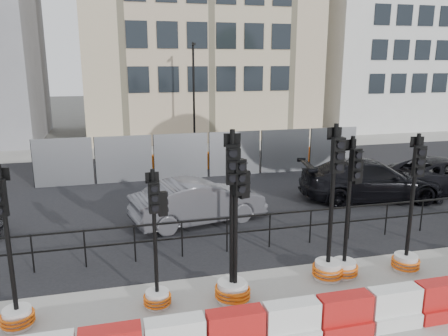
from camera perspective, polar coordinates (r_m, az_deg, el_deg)
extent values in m
plane|color=#51514C|center=(11.21, 8.08, -12.74)|extent=(120.00, 120.00, 0.00)
cube|color=black|center=(17.44, -0.63, -2.80)|extent=(40.00, 14.00, 0.03)
cube|color=gray|center=(26.03, -5.33, 2.66)|extent=(40.00, 4.00, 0.02)
cube|color=#BDB08A|center=(32.06, -3.76, 20.90)|extent=(15.00, 10.00, 18.00)
cube|color=silver|center=(37.74, 20.44, 17.49)|extent=(12.00, 9.00, 16.00)
cylinder|color=black|center=(11.54, -23.74, -10.29)|extent=(0.04, 0.04, 1.00)
cylinder|color=black|center=(11.39, -17.70, -10.07)|extent=(0.04, 0.04, 1.00)
cylinder|color=black|center=(11.37, -11.57, -9.74)|extent=(0.04, 0.04, 1.00)
cylinder|color=black|center=(11.47, -5.50, -9.29)|extent=(0.04, 0.04, 1.00)
cylinder|color=black|center=(11.69, 0.39, -8.77)|extent=(0.04, 0.04, 1.00)
cylinder|color=black|center=(12.03, 5.99, -8.18)|extent=(0.04, 0.04, 1.00)
cylinder|color=black|center=(12.47, 11.21, -7.56)|extent=(0.04, 0.04, 1.00)
cylinder|color=black|center=(13.01, 16.03, -6.93)|extent=(0.04, 0.04, 1.00)
cylinder|color=black|center=(13.64, 20.42, -6.32)|extent=(0.04, 0.04, 1.00)
cylinder|color=black|center=(14.34, 24.40, -5.73)|extent=(0.04, 0.04, 1.00)
cube|color=black|center=(11.86, 6.04, -6.03)|extent=(18.00, 0.04, 0.04)
cube|color=black|center=(12.01, 5.99, -7.96)|extent=(18.00, 0.04, 0.04)
cube|color=gray|center=(18.78, -20.25, 0.65)|extent=(2.30, 0.05, 2.00)
cylinder|color=black|center=(18.95, -23.70, 0.44)|extent=(0.05, 0.05, 2.00)
cube|color=gray|center=(18.68, -12.92, 1.08)|extent=(2.30, 0.05, 2.00)
cylinder|color=black|center=(18.69, -16.44, 0.88)|extent=(0.05, 0.05, 2.00)
cube|color=gray|center=(18.87, -5.63, 1.50)|extent=(2.30, 0.05, 2.00)
cylinder|color=black|center=(18.74, -9.10, 1.30)|extent=(0.05, 0.05, 2.00)
cube|color=gray|center=(19.37, 1.41, 1.88)|extent=(2.30, 0.05, 2.00)
cylinder|color=black|center=(19.10, -1.92, 1.70)|extent=(0.05, 0.05, 2.00)
cube|color=gray|center=(20.14, 8.00, 2.20)|extent=(2.30, 0.05, 2.00)
cylinder|color=black|center=(19.74, 4.91, 2.05)|extent=(0.05, 0.05, 2.00)
cube|color=gray|center=(21.16, 14.04, 2.48)|extent=(2.30, 0.05, 2.00)
cylinder|color=black|center=(20.64, 11.22, 2.35)|extent=(0.05, 0.05, 2.00)
cube|color=orange|center=(20.27, -14.09, 0.26)|extent=(1.00, 0.40, 0.80)
cube|color=orange|center=(20.36, -8.46, 0.59)|extent=(1.00, 0.40, 0.80)
cube|color=orange|center=(20.65, -2.94, 0.90)|extent=(1.00, 0.40, 0.80)
cube|color=orange|center=(21.12, 2.39, 1.20)|extent=(1.00, 0.40, 0.80)
cube|color=orange|center=(21.77, 7.44, 1.47)|extent=(1.00, 0.40, 0.80)
cube|color=orange|center=(22.58, 12.17, 1.72)|extent=(1.00, 0.40, 0.80)
cylinder|color=black|center=(24.73, -3.96, 9.10)|extent=(0.12, 0.12, 6.00)
cube|color=black|center=(24.42, -3.96, 15.86)|extent=(0.12, 0.50, 0.12)
cube|color=white|center=(7.85, -6.42, -20.61)|extent=(1.00, 0.35, 0.50)
cube|color=red|center=(8.03, 1.48, -19.68)|extent=(1.00, 0.35, 0.50)
cube|color=white|center=(8.55, 8.72, -20.75)|extent=(1.00, 0.50, 0.30)
cube|color=white|center=(8.33, 8.83, -18.48)|extent=(1.00, 0.35, 0.50)
cube|color=red|center=(8.96, 15.29, -19.35)|extent=(1.00, 0.50, 0.30)
cube|color=red|center=(8.75, 15.46, -17.14)|extent=(1.00, 0.35, 0.50)
cube|color=white|center=(9.47, 21.12, -17.88)|extent=(1.00, 0.50, 0.30)
cube|color=white|center=(9.27, 21.34, -15.76)|extent=(1.00, 0.35, 0.50)
cube|color=red|center=(10.06, 26.22, -16.43)|extent=(1.00, 0.50, 0.30)
cube|color=red|center=(9.88, 26.47, -14.40)|extent=(1.00, 0.35, 0.50)
cylinder|color=silver|center=(9.68, -25.36, -17.28)|extent=(0.53, 0.53, 0.39)
torus|color=#E25A0C|center=(9.72, -25.31, -17.68)|extent=(0.64, 0.64, 0.05)
torus|color=#E25A0C|center=(9.68, -25.36, -17.28)|extent=(0.64, 0.64, 0.05)
torus|color=#E25A0C|center=(9.64, -25.40, -16.88)|extent=(0.64, 0.64, 0.05)
cylinder|color=black|center=(9.01, -26.38, -8.65)|extent=(0.09, 0.09, 2.93)
cube|color=black|center=(8.69, -27.11, -0.71)|extent=(0.29, 0.09, 0.23)
cylinder|color=silver|center=(9.55, -8.70, -16.55)|extent=(0.48, 0.48, 0.36)
torus|color=#E25A0C|center=(9.59, -8.68, -16.92)|extent=(0.58, 0.58, 0.04)
torus|color=#E25A0C|center=(9.55, -8.70, -16.55)|extent=(0.58, 0.58, 0.04)
torus|color=#E25A0C|center=(9.52, -8.71, -16.18)|extent=(0.58, 0.58, 0.04)
cylinder|color=black|center=(8.92, -9.03, -8.57)|extent=(0.08, 0.08, 2.69)
cube|color=black|center=(8.55, -9.11, -3.82)|extent=(0.22, 0.14, 0.63)
cylinder|color=black|center=(8.54, -8.99, -5.22)|extent=(0.14, 0.05, 0.13)
cylinder|color=black|center=(8.48, -9.04, -3.96)|extent=(0.14, 0.05, 0.13)
cylinder|color=black|center=(8.42, -9.09, -2.68)|extent=(0.14, 0.05, 0.13)
cube|color=black|center=(8.60, -9.37, -1.23)|extent=(0.27, 0.04, 0.22)
cube|color=black|center=(8.73, -8.02, -4.64)|extent=(0.19, 0.13, 0.49)
cylinder|color=silver|center=(9.63, 1.00, -15.79)|extent=(0.60, 0.60, 0.45)
torus|color=#E25A0C|center=(9.68, 1.00, -16.25)|extent=(0.73, 0.73, 0.06)
torus|color=#E25A0C|center=(9.63, 1.00, -15.79)|extent=(0.73, 0.73, 0.06)
torus|color=#E25A0C|center=(9.59, 1.01, -15.33)|extent=(0.73, 0.73, 0.06)
cylinder|color=black|center=(8.89, 1.05, -5.69)|extent=(0.10, 0.10, 3.36)
cube|color=black|center=(8.48, 1.15, 0.45)|extent=(0.29, 0.21, 0.78)
cylinder|color=black|center=(8.45, 1.19, -1.32)|extent=(0.18, 0.09, 0.17)
cylinder|color=black|center=(8.39, 1.20, 0.31)|extent=(0.18, 0.09, 0.17)
cylinder|color=black|center=(8.34, 1.21, 1.95)|extent=(0.18, 0.09, 0.17)
cube|color=black|center=(8.58, 1.06, 3.66)|extent=(0.34, 0.10, 0.27)
cylinder|color=silver|center=(9.62, 1.45, -15.98)|extent=(0.55, 0.55, 0.41)
torus|color=#E25A0C|center=(9.66, 1.44, -16.41)|extent=(0.67, 0.67, 0.05)
torus|color=#E25A0C|center=(9.62, 1.45, -15.98)|extent=(0.67, 0.67, 0.05)
torus|color=#E25A0C|center=(9.58, 1.45, -15.56)|extent=(0.67, 0.67, 0.05)
cylinder|color=black|center=(8.92, 1.51, -6.79)|extent=(0.09, 0.09, 3.07)
cube|color=black|center=(8.54, 2.02, -1.23)|extent=(0.28, 0.22, 0.72)
cylinder|color=black|center=(8.54, 2.32, -2.81)|extent=(0.16, 0.10, 0.15)
cylinder|color=black|center=(8.48, 2.34, -1.35)|extent=(0.16, 0.10, 0.15)
cylinder|color=black|center=(8.42, 2.35, 0.14)|extent=(0.16, 0.10, 0.15)
cube|color=black|center=(8.59, 1.33, 1.68)|extent=(0.30, 0.13, 0.25)
cube|color=black|center=(8.81, 2.64, -2.15)|extent=(0.24, 0.19, 0.56)
cylinder|color=silver|center=(10.75, 13.37, -12.88)|extent=(0.60, 0.60, 0.45)
torus|color=#E25A0C|center=(10.79, 13.35, -13.30)|extent=(0.72, 0.72, 0.06)
torus|color=#E25A0C|center=(10.75, 13.37, -12.88)|extent=(0.72, 0.72, 0.06)
torus|color=#E25A0C|center=(10.71, 13.40, -12.45)|extent=(0.72, 0.72, 0.06)
cylinder|color=black|center=(10.10, 13.93, -3.78)|extent=(0.10, 0.10, 3.34)
cube|color=black|center=(9.73, 14.64, 1.64)|extent=(0.27, 0.16, 0.78)
cylinder|color=black|center=(9.71, 14.81, 0.12)|extent=(0.17, 0.06, 0.17)
cylinder|color=black|center=(9.66, 14.90, 1.53)|extent=(0.17, 0.06, 0.17)
cylinder|color=black|center=(9.61, 14.99, 2.96)|extent=(0.17, 0.06, 0.17)
cube|color=black|center=(9.83, 14.22, 4.42)|extent=(0.33, 0.04, 0.27)
cylinder|color=silver|center=(10.96, 15.36, -12.57)|extent=(0.55, 0.55, 0.41)
torus|color=#E25A0C|center=(11.00, 15.34, -12.95)|extent=(0.67, 0.67, 0.05)
torus|color=#E25A0C|center=(10.96, 15.36, -12.57)|extent=(0.67, 0.67, 0.05)
torus|color=#E25A0C|center=(10.93, 15.39, -12.18)|extent=(0.67, 0.67, 0.05)
cylinder|color=black|center=(10.36, 15.93, -4.38)|extent=(0.09, 0.09, 3.08)
cube|color=black|center=(10.03, 16.75, 0.45)|extent=(0.27, 0.19, 0.72)
cylinder|color=black|center=(10.03, 16.98, -0.90)|extent=(0.16, 0.08, 0.15)
cylinder|color=black|center=(9.97, 17.07, 0.36)|extent=(0.16, 0.08, 0.15)
cylinder|color=black|center=(9.93, 17.16, 1.62)|extent=(0.16, 0.08, 0.15)
cube|color=black|center=(10.08, 16.19, 2.94)|extent=(0.31, 0.10, 0.25)
cube|color=black|center=(10.30, 17.04, -0.40)|extent=(0.23, 0.17, 0.56)
cylinder|color=silver|center=(11.74, 22.61, -11.35)|extent=(0.55, 0.55, 0.41)
torus|color=#E25A0C|center=(11.77, 22.57, -11.71)|extent=(0.67, 0.67, 0.05)
torus|color=#E25A0C|center=(11.74, 22.61, -11.35)|extent=(0.67, 0.67, 0.05)
torus|color=#E25A0C|center=(11.71, 22.65, -10.98)|extent=(0.67, 0.67, 0.05)
cylinder|color=black|center=(11.18, 23.38, -3.66)|extent=(0.09, 0.09, 3.08)
cube|color=black|center=(10.85, 24.12, 0.82)|extent=(0.27, 0.19, 0.72)
cylinder|color=black|center=(10.82, 24.19, -0.44)|extent=(0.16, 0.08, 0.15)
cylinder|color=black|center=(10.77, 24.31, 0.73)|extent=(0.16, 0.08, 0.15)
cylinder|color=black|center=(10.73, 24.43, 1.90)|extent=(0.16, 0.08, 0.15)
cube|color=black|center=(10.93, 23.90, 3.14)|extent=(0.31, 0.09, 0.25)
imported|color=#4F4F54|center=(13.78, -3.33, -4.37)|extent=(3.23, 4.85, 1.40)
imported|color=black|center=(16.90, 18.58, -1.50)|extent=(4.01, 5.92, 1.49)
imported|color=black|center=(19.09, 26.95, -0.80)|extent=(2.41, 4.94, 1.35)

